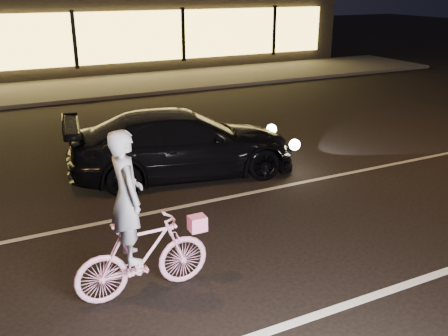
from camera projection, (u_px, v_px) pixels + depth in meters
ground at (281, 249)px, 7.26m from camera, size 90.00×90.00×0.00m
lane_stripe_near at (349, 304)px, 6.00m from camera, size 60.00×0.12×0.01m
lane_stripe_far at (221, 199)px, 8.93m from camera, size 60.00×0.10×0.01m
sidewalk at (88, 88)px, 18.15m from camera, size 30.00×4.00×0.12m
storefront at (55, 19)px, 22.44m from camera, size 25.40×8.42×4.20m
cyclist at (139, 239)px, 5.96m from camera, size 1.69×0.58×2.13m
sedan at (183, 143)px, 9.89m from camera, size 4.72×2.51×1.30m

